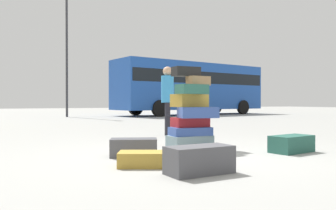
{
  "coord_description": "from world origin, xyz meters",
  "views": [
    {
      "loc": [
        -2.61,
        -4.73,
        0.82
      ],
      "look_at": [
        0.21,
        1.44,
        0.75
      ],
      "focal_mm": 37.64,
      "sensor_mm": 36.0,
      "label": 1
    }
  ],
  "objects": [
    {
      "name": "suitcase_charcoal_right_side",
      "position": [
        -0.63,
        -1.25,
        0.16
      ],
      "size": [
        0.79,
        0.42,
        0.32
      ],
      "primitive_type": "cube",
      "rotation": [
        0.0,
        0.0,
        0.08
      ],
      "color": "#4C4C51",
      "rests_on": "ground"
    },
    {
      "name": "suitcase_tan_foreground_far",
      "position": [
        -1.07,
        -0.57,
        0.09
      ],
      "size": [
        0.68,
        0.58,
        0.19
      ],
      "primitive_type": "cube",
      "rotation": [
        0.0,
        0.0,
        -0.43
      ],
      "color": "#B28C33",
      "rests_on": "ground"
    },
    {
      "name": "suitcase_teal_foreground_near",
      "position": [
        1.56,
        -0.4,
        0.14
      ],
      "size": [
        0.79,
        0.51,
        0.27
      ],
      "primitive_type": "cube",
      "rotation": [
        0.0,
        0.0,
        0.19
      ],
      "color": "#26594C",
      "rests_on": "ground"
    },
    {
      "name": "person_bearded_onlooker",
      "position": [
        0.88,
        2.92,
        0.99
      ],
      "size": [
        0.3,
        0.33,
        1.66
      ],
      "rotation": [
        0.0,
        0.0,
        -1.93
      ],
      "color": "black",
      "rests_on": "ground"
    },
    {
      "name": "lamp_post",
      "position": [
        0.26,
        14.47,
        4.57
      ],
      "size": [
        0.36,
        0.36,
        7.16
      ],
      "color": "#333338",
      "rests_on": "ground"
    },
    {
      "name": "suitcase_tower",
      "position": [
        0.26,
        0.58,
        0.59
      ],
      "size": [
        0.84,
        0.73,
        1.43
      ],
      "color": "gray",
      "rests_on": "ground"
    },
    {
      "name": "parked_bus",
      "position": [
        7.83,
        14.59,
        1.83
      ],
      "size": [
        10.42,
        4.43,
        3.15
      ],
      "rotation": [
        0.0,
        0.0,
        0.2
      ],
      "color": "#1E4CA5",
      "rests_on": "ground"
    },
    {
      "name": "ground_plane",
      "position": [
        0.0,
        0.0,
        0.0
      ],
      "size": [
        80.0,
        80.0,
        0.0
      ],
      "primitive_type": "plane",
      "color": "#9E9E99"
    },
    {
      "name": "suitcase_charcoal_white_trunk",
      "position": [
        -0.9,
        0.23,
        0.13
      ],
      "size": [
        0.76,
        0.56,
        0.27
      ],
      "primitive_type": "cube",
      "rotation": [
        0.0,
        0.0,
        -0.37
      ],
      "color": "#4C4C51",
      "rests_on": "ground"
    }
  ]
}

